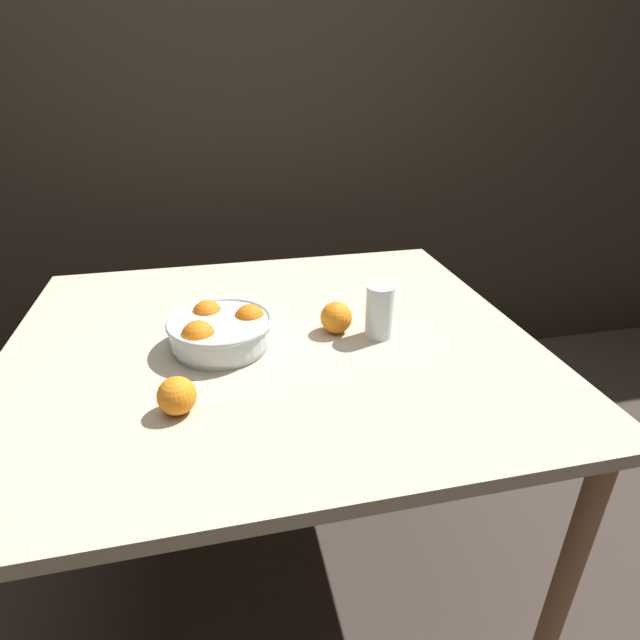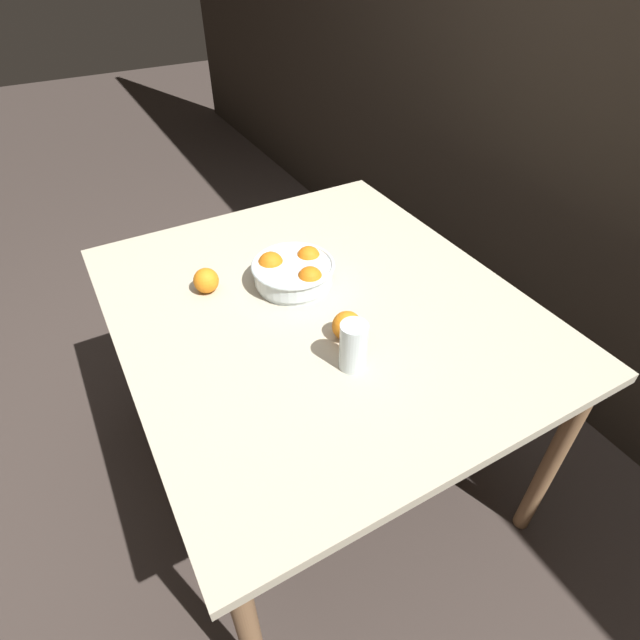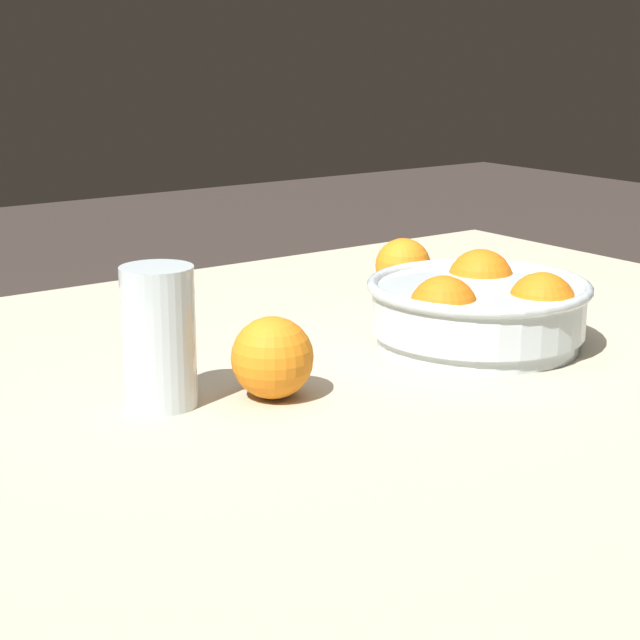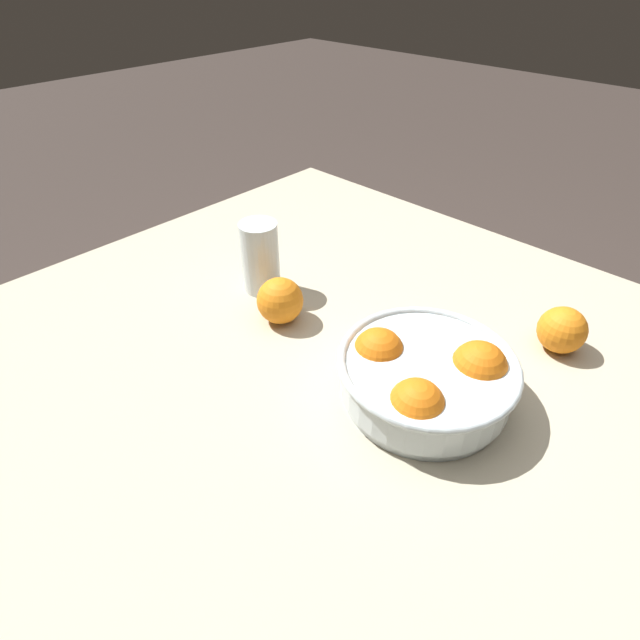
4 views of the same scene
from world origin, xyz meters
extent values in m
plane|color=#3D332D|center=(0.00, 0.00, 0.00)|extent=(12.00, 12.00, 0.00)
cube|color=#B7AD93|center=(0.00, 0.00, 0.74)|extent=(1.23, 1.08, 0.03)
cylinder|color=#936B47|center=(0.56, -0.48, 0.36)|extent=(0.05, 0.05, 0.73)
cylinder|color=silver|center=(-0.12, -0.02, 0.77)|extent=(0.22, 0.22, 0.02)
cylinder|color=silver|center=(-0.12, -0.02, 0.80)|extent=(0.23, 0.23, 0.05)
torus|color=silver|center=(-0.12, -0.02, 0.83)|extent=(0.24, 0.24, 0.01)
sphere|color=orange|center=(-0.05, 0.00, 0.81)|extent=(0.07, 0.07, 0.07)
sphere|color=orange|center=(-0.15, 0.05, 0.81)|extent=(0.07, 0.07, 0.07)
sphere|color=orange|center=(-0.17, -0.07, 0.81)|extent=(0.08, 0.08, 0.08)
cylinder|color=#F4A314|center=(0.25, -0.05, 0.81)|extent=(0.06, 0.06, 0.10)
cylinder|color=silver|center=(0.25, -0.05, 0.82)|extent=(0.07, 0.07, 0.13)
sphere|color=orange|center=(-0.21, -0.25, 0.80)|extent=(0.07, 0.07, 0.07)
sphere|color=orange|center=(0.16, -0.01, 0.80)|extent=(0.08, 0.08, 0.08)
camera|label=1|loc=(-0.11, -1.06, 1.34)|focal=28.00mm
camera|label=2|loc=(0.96, -0.53, 1.64)|focal=28.00mm
camera|label=3|loc=(0.68, 0.79, 1.09)|focal=60.00mm
camera|label=4|loc=(-0.35, 0.44, 1.27)|focal=28.00mm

